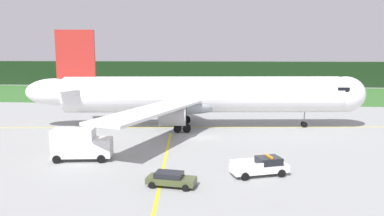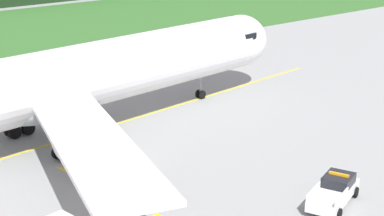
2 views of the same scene
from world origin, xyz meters
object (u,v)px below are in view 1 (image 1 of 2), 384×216
airliner (199,95)px  catering_truck (80,144)px  staff_car (171,179)px  ops_pickup_truck (261,166)px

airliner → catering_truck: airliner is taller
catering_truck → staff_car: catering_truck is taller
catering_truck → staff_car: size_ratio=1.45×
airliner → ops_pickup_truck: (7.76, -23.01, -4.28)m
airliner → catering_truck: 23.15m
ops_pickup_truck → catering_truck: 19.92m
staff_car → airliner: bearing=88.7°
ops_pickup_truck → catering_truck: (-19.61, 3.40, 0.96)m
airliner → staff_car: airliner is taller
airliner → catering_truck: bearing=-121.1°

